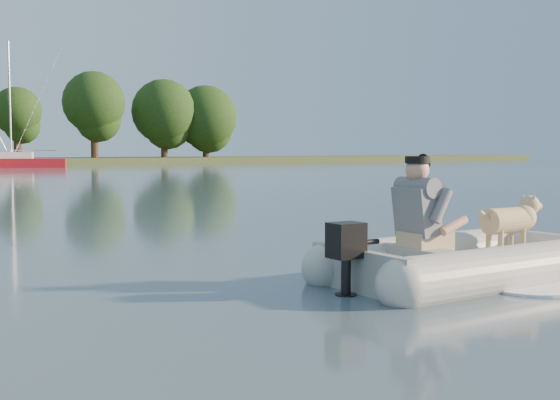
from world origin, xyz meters
TOP-DOWN VIEW (x-y plane):
  - water at (0.00, 0.00)m, footprint 160.00×160.00m
  - dinghy at (1.00, -0.69)m, footprint 4.71×2.98m
  - man at (0.27, -0.62)m, footprint 0.78×0.68m
  - dog at (1.69, -0.66)m, footprint 0.99×0.37m
  - outboard_motor at (-0.75, -0.65)m, footprint 0.44×0.32m
  - sailboat at (8.82, 50.93)m, footprint 7.54×4.52m

SIDE VIEW (x-z plane):
  - water at x=0.00m, z-range 0.00..0.00m
  - outboard_motor at x=-0.75m, z-range -0.09..0.74m
  - sailboat at x=8.82m, z-range -4.53..5.41m
  - dog at x=1.69m, z-range 0.22..0.87m
  - dinghy at x=1.00m, z-range -0.10..1.35m
  - man at x=0.27m, z-range 0.25..1.39m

